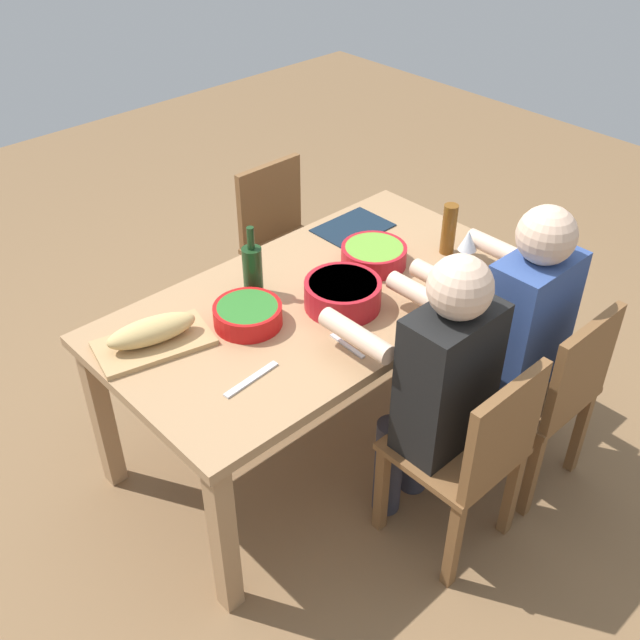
% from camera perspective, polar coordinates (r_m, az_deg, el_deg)
% --- Properties ---
extents(ground_plane, '(8.00, 8.00, 0.00)m').
position_cam_1_polar(ground_plane, '(3.33, 0.00, -8.74)').
color(ground_plane, brown).
extents(dining_table, '(1.71, 0.90, 0.74)m').
position_cam_1_polar(dining_table, '(2.90, 0.00, 0.37)').
color(dining_table, '#A87F56').
rests_on(dining_table, ground_plane).
extents(chair_near_right, '(0.40, 0.40, 0.85)m').
position_cam_1_polar(chair_near_right, '(2.95, 17.22, -5.15)').
color(chair_near_right, brown).
rests_on(chair_near_right, ground_plane).
extents(diner_near_right, '(0.41, 0.53, 1.20)m').
position_cam_1_polar(diner_near_right, '(2.88, 14.97, -0.24)').
color(diner_near_right, '#2D2D38').
rests_on(diner_near_right, ground_plane).
extents(chair_far_right, '(0.40, 0.40, 0.85)m').
position_cam_1_polar(chair_far_right, '(3.74, -2.80, 6.26)').
color(chair_far_right, brown).
rests_on(chair_far_right, ground_plane).
extents(chair_near_center, '(0.40, 0.40, 0.85)m').
position_cam_1_polar(chair_near_center, '(2.64, 11.66, -9.90)').
color(chair_near_center, brown).
rests_on(chair_near_center, ground_plane).
extents(diner_near_center, '(0.41, 0.53, 1.20)m').
position_cam_1_polar(diner_near_center, '(2.57, 9.01, -4.50)').
color(diner_near_center, '#2D2D38').
rests_on(diner_near_center, ground_plane).
extents(serving_bowl_pasta, '(0.29, 0.29, 0.11)m').
position_cam_1_polar(serving_bowl_pasta, '(2.77, 1.76, 2.13)').
color(serving_bowl_pasta, '#B21923').
rests_on(serving_bowl_pasta, dining_table).
extents(serving_bowl_greens, '(0.25, 0.25, 0.08)m').
position_cam_1_polar(serving_bowl_greens, '(2.70, -5.57, 0.48)').
color(serving_bowl_greens, red).
rests_on(serving_bowl_greens, dining_table).
extents(serving_bowl_salad, '(0.27, 0.27, 0.08)m').
position_cam_1_polar(serving_bowl_salad, '(3.04, 4.16, 5.06)').
color(serving_bowl_salad, '#B21923').
rests_on(serving_bowl_salad, dining_table).
extents(cutting_board, '(0.44, 0.30, 0.02)m').
position_cam_1_polar(cutting_board, '(2.67, -12.65, -1.74)').
color(cutting_board, tan).
rests_on(cutting_board, dining_table).
extents(bread_loaf, '(0.34, 0.18, 0.09)m').
position_cam_1_polar(bread_loaf, '(2.64, -12.80, -0.80)').
color(bread_loaf, tan).
rests_on(bread_loaf, cutting_board).
extents(wine_bottle, '(0.08, 0.08, 0.29)m').
position_cam_1_polar(wine_bottle, '(2.83, -5.20, 3.89)').
color(wine_bottle, '#193819').
rests_on(wine_bottle, dining_table).
extents(beer_bottle, '(0.06, 0.06, 0.22)m').
position_cam_1_polar(beer_bottle, '(3.12, 9.87, 6.89)').
color(beer_bottle, brown).
rests_on(beer_bottle, dining_table).
extents(wine_glass, '(0.08, 0.08, 0.17)m').
position_cam_1_polar(wine_glass, '(3.03, 11.30, 5.90)').
color(wine_glass, silver).
rests_on(wine_glass, dining_table).
extents(fork_near_right, '(0.02, 0.17, 0.01)m').
position_cam_1_polar(fork_near_right, '(2.89, 8.74, 1.95)').
color(fork_near_right, silver).
rests_on(fork_near_right, dining_table).
extents(placemat_far_right, '(0.32, 0.23, 0.01)m').
position_cam_1_polar(placemat_far_right, '(3.31, 2.54, 7.09)').
color(placemat_far_right, '#142333').
rests_on(placemat_far_right, dining_table).
extents(fork_near_center, '(0.03, 0.17, 0.01)m').
position_cam_1_polar(fork_near_center, '(2.60, 2.11, -2.00)').
color(fork_near_center, silver).
rests_on(fork_near_center, dining_table).
extents(carving_knife, '(0.23, 0.04, 0.01)m').
position_cam_1_polar(carving_knife, '(2.48, -5.29, -4.56)').
color(carving_knife, silver).
rests_on(carving_knife, dining_table).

